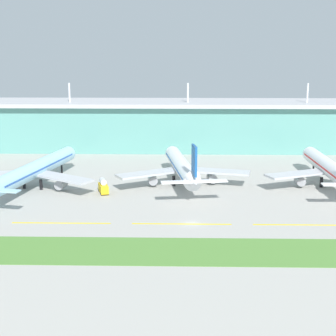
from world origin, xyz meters
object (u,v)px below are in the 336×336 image
(airliner_far, at_px, (330,169))
(fuel_truck, at_px, (103,187))
(airliner_middle, at_px, (182,167))
(airliner_near, at_px, (34,170))

(airliner_far, height_order, fuel_truck, airliner_far)
(airliner_middle, relative_size, airliner_far, 0.97)
(airliner_middle, xyz_separation_m, airliner_far, (52.69, -1.30, 0.00))
(airliner_near, relative_size, fuel_truck, 8.93)
(airliner_middle, height_order, fuel_truck, airliner_middle)
(airliner_near, distance_m, airliner_far, 104.92)
(airliner_near, relative_size, airliner_far, 1.12)
(airliner_near, distance_m, fuel_truck, 26.27)
(airliner_middle, distance_m, airliner_far, 52.71)
(airliner_far, distance_m, fuel_truck, 80.41)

